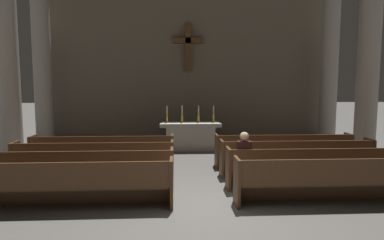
% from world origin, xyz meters
% --- Properties ---
extents(ground_plane, '(80.00, 80.00, 0.00)m').
position_xyz_m(ground_plane, '(0.00, 0.00, 0.00)').
color(ground_plane, '#66635E').
extents(pew_left_row_1, '(4.00, 0.50, 0.95)m').
position_xyz_m(pew_left_row_1, '(-2.61, -0.04, 0.48)').
color(pew_left_row_1, brown).
rests_on(pew_left_row_1, ground).
extents(pew_left_row_2, '(4.00, 0.50, 0.95)m').
position_xyz_m(pew_left_row_2, '(-2.61, 1.00, 0.48)').
color(pew_left_row_2, brown).
rests_on(pew_left_row_2, ground).
extents(pew_left_row_3, '(4.00, 0.50, 0.95)m').
position_xyz_m(pew_left_row_3, '(-2.61, 2.04, 0.48)').
color(pew_left_row_3, brown).
rests_on(pew_left_row_3, ground).
extents(pew_left_row_4, '(4.00, 0.50, 0.95)m').
position_xyz_m(pew_left_row_4, '(-2.61, 3.08, 0.48)').
color(pew_left_row_4, brown).
rests_on(pew_left_row_4, ground).
extents(pew_right_row_1, '(4.00, 0.50, 0.95)m').
position_xyz_m(pew_right_row_1, '(2.61, -0.04, 0.48)').
color(pew_right_row_1, brown).
rests_on(pew_right_row_1, ground).
extents(pew_right_row_2, '(4.00, 0.50, 0.95)m').
position_xyz_m(pew_right_row_2, '(2.61, 1.00, 0.48)').
color(pew_right_row_2, brown).
rests_on(pew_right_row_2, ground).
extents(pew_right_row_3, '(4.00, 0.50, 0.95)m').
position_xyz_m(pew_right_row_3, '(2.61, 2.04, 0.48)').
color(pew_right_row_3, brown).
rests_on(pew_right_row_3, ground).
extents(pew_right_row_4, '(4.00, 0.50, 0.95)m').
position_xyz_m(pew_right_row_4, '(2.61, 3.08, 0.48)').
color(pew_right_row_4, brown).
rests_on(pew_right_row_4, ground).
extents(column_left_second, '(0.99, 0.99, 6.64)m').
position_xyz_m(column_left_second, '(-5.55, 3.93, 3.23)').
color(column_left_second, '#ADA89E').
rests_on(column_left_second, ground).
extents(column_right_second, '(0.99, 0.99, 6.64)m').
position_xyz_m(column_right_second, '(5.55, 3.93, 3.23)').
color(column_right_second, '#ADA89E').
rests_on(column_right_second, ground).
extents(column_left_third, '(0.99, 0.99, 6.64)m').
position_xyz_m(column_left_third, '(-5.55, 6.56, 3.23)').
color(column_left_third, '#ADA89E').
rests_on(column_left_third, ground).
extents(column_right_third, '(0.99, 0.99, 6.64)m').
position_xyz_m(column_right_third, '(5.55, 6.56, 3.23)').
color(column_right_third, '#ADA89E').
rests_on(column_right_third, ground).
extents(altar, '(2.20, 0.90, 1.01)m').
position_xyz_m(altar, '(0.00, 5.65, 0.53)').
color(altar, '#A8A399').
rests_on(altar, ground).
extents(candlestick_outer_left, '(0.16, 0.16, 0.62)m').
position_xyz_m(candlestick_outer_left, '(-0.85, 5.65, 1.21)').
color(candlestick_outer_left, '#B79338').
rests_on(candlestick_outer_left, altar).
extents(candlestick_inner_left, '(0.16, 0.16, 0.62)m').
position_xyz_m(candlestick_inner_left, '(-0.30, 5.65, 1.21)').
color(candlestick_inner_left, '#B79338').
rests_on(candlestick_inner_left, altar).
extents(candlestick_inner_right, '(0.16, 0.16, 0.62)m').
position_xyz_m(candlestick_inner_right, '(0.30, 5.65, 1.21)').
color(candlestick_inner_right, '#B79338').
rests_on(candlestick_inner_right, altar).
extents(candlestick_outer_right, '(0.16, 0.16, 0.62)m').
position_xyz_m(candlestick_outer_right, '(0.85, 5.65, 1.21)').
color(candlestick_outer_right, '#B79338').
rests_on(candlestick_outer_right, altar).
extents(apse_with_cross, '(12.15, 0.48, 7.12)m').
position_xyz_m(apse_with_cross, '(0.00, 7.87, 3.57)').
color(apse_with_cross, '#706656').
rests_on(apse_with_cross, ground).
extents(lone_worshipper, '(0.32, 0.43, 1.32)m').
position_xyz_m(lone_worshipper, '(0.99, 1.04, 0.69)').
color(lone_worshipper, '#26262B').
rests_on(lone_worshipper, ground).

